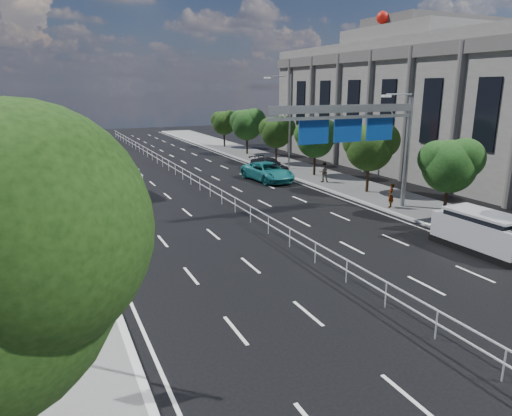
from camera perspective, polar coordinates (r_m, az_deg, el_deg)
ground at (r=18.31m, az=14.15°, el=-10.91°), size 160.00×160.00×0.00m
sidewalk_near at (r=14.83m, az=-25.36°, el=-18.24°), size 5.00×140.00×0.14m
kerb_near at (r=14.91m, az=-15.32°, el=-17.05°), size 0.25×140.00×0.15m
median_fence at (r=37.44m, az=-7.84°, el=3.49°), size 0.05×85.00×1.02m
toilet_sign at (r=13.53m, az=-24.39°, el=-7.67°), size 1.62×0.18×4.34m
overhead_gantry at (r=28.70m, az=12.81°, el=10.08°), size 10.24×0.38×7.45m
streetlight_far at (r=44.14m, az=3.90°, el=11.44°), size 2.78×2.40×9.00m
civic_hall at (r=48.85m, az=20.36°, el=12.15°), size 14.40×36.00×14.35m
near_tree_back at (r=30.78m, az=-27.32°, el=7.24°), size 4.84×4.51×6.69m
far_tree_c at (r=29.76m, az=23.13°, el=5.18°), size 3.52×3.28×4.94m
far_tree_d at (r=35.12m, az=14.11°, el=7.67°), size 3.85×3.59×5.34m
far_tree_e at (r=41.20m, az=7.50°, el=8.80°), size 3.63×3.38×5.13m
far_tree_f at (r=47.68m, az=2.62°, el=9.64°), size 3.52×3.28×5.02m
far_tree_g at (r=54.39m, az=-1.08°, el=10.58°), size 3.96×3.69×5.45m
far_tree_h at (r=61.33m, az=-3.98°, el=10.72°), size 3.41×3.18×4.91m
white_minivan at (r=35.55m, az=-16.76°, el=3.26°), size 2.74×5.18×2.15m
red_bus at (r=50.71m, az=-21.30°, el=6.98°), size 3.46×11.38×3.35m
near_car_silver at (r=43.78m, az=-16.34°, el=4.86°), size 1.91×4.04×1.33m
near_car_dark at (r=71.15m, az=-22.78°, el=8.04°), size 2.09×4.78×1.53m
silver_minivan at (r=24.95m, az=26.38°, el=-2.70°), size 2.10×4.73×1.95m
parked_car_teal at (r=39.30m, az=1.47°, el=4.55°), size 3.14×5.88×1.57m
parked_car_dark at (r=43.05m, az=1.64°, el=5.33°), size 2.52×4.98×1.39m
pedestrian_a at (r=31.21m, az=16.49°, el=1.49°), size 0.68×0.66×1.58m
pedestrian_b at (r=38.55m, az=8.44°, el=4.46°), size 0.93×0.81×1.65m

